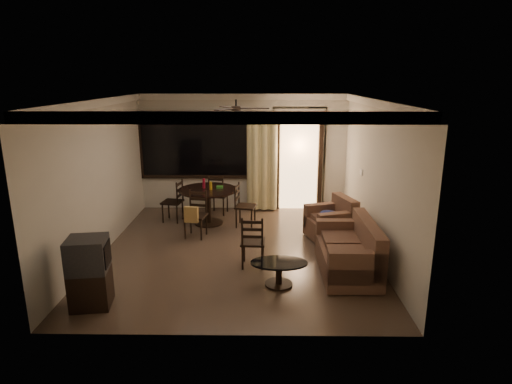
{
  "coord_description": "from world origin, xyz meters",
  "views": [
    {
      "loc": [
        0.45,
        -7.51,
        3.16
      ],
      "look_at": [
        0.34,
        0.2,
        1.1
      ],
      "focal_mm": 30.0,
      "sensor_mm": 36.0,
      "label": 1
    }
  ],
  "objects_px": {
    "armchair": "(332,222)",
    "dining_chair_south": "(196,223)",
    "side_chair": "(253,251)",
    "dining_chair_west": "(173,209)",
    "dining_chair_east": "(245,214)",
    "dining_table": "(208,196)",
    "dining_chair_north": "(218,202)",
    "sofa": "(351,253)",
    "tv_cabinet": "(89,272)",
    "coffee_table": "(279,270)"
  },
  "relations": [
    {
      "from": "dining_chair_west",
      "to": "armchair",
      "type": "distance_m",
      "value": 3.59
    },
    {
      "from": "sofa",
      "to": "armchair",
      "type": "relative_size",
      "value": 1.58
    },
    {
      "from": "dining_chair_east",
      "to": "dining_chair_north",
      "type": "height_order",
      "value": "same"
    },
    {
      "from": "dining_table",
      "to": "armchair",
      "type": "bearing_deg",
      "value": -18.85
    },
    {
      "from": "dining_chair_east",
      "to": "sofa",
      "type": "distance_m",
      "value": 2.96
    },
    {
      "from": "sofa",
      "to": "side_chair",
      "type": "relative_size",
      "value": 1.76
    },
    {
      "from": "side_chair",
      "to": "tv_cabinet",
      "type": "bearing_deg",
      "value": 33.58
    },
    {
      "from": "dining_chair_south",
      "to": "sofa",
      "type": "bearing_deg",
      "value": -18.95
    },
    {
      "from": "coffee_table",
      "to": "sofa",
      "type": "bearing_deg",
      "value": 20.83
    },
    {
      "from": "dining_chair_west",
      "to": "dining_chair_north",
      "type": "distance_m",
      "value": 1.13
    },
    {
      "from": "dining_chair_west",
      "to": "tv_cabinet",
      "type": "distance_m",
      "value": 3.78
    },
    {
      "from": "dining_chair_west",
      "to": "coffee_table",
      "type": "bearing_deg",
      "value": 47.35
    },
    {
      "from": "dining_chair_west",
      "to": "dining_chair_north",
      "type": "height_order",
      "value": "same"
    },
    {
      "from": "dining_chair_east",
      "to": "armchair",
      "type": "height_order",
      "value": "dining_chair_east"
    },
    {
      "from": "dining_table",
      "to": "dining_chair_north",
      "type": "distance_m",
      "value": 0.82
    },
    {
      "from": "dining_chair_east",
      "to": "dining_chair_west",
      "type": "bearing_deg",
      "value": 90.0
    },
    {
      "from": "dining_chair_south",
      "to": "sofa",
      "type": "distance_m",
      "value": 3.27
    },
    {
      "from": "dining_chair_north",
      "to": "dining_chair_south",
      "type": "bearing_deg",
      "value": 89.73
    },
    {
      "from": "dining_table",
      "to": "dining_chair_south",
      "type": "xyz_separation_m",
      "value": [
        -0.16,
        -0.84,
        -0.32
      ]
    },
    {
      "from": "sofa",
      "to": "side_chair",
      "type": "xyz_separation_m",
      "value": [
        -1.63,
        0.24,
        -0.07
      ]
    },
    {
      "from": "dining_chair_south",
      "to": "dining_chair_north",
      "type": "height_order",
      "value": "same"
    },
    {
      "from": "dining_chair_south",
      "to": "dining_chair_east",
      "type": "bearing_deg",
      "value": 45.7
    },
    {
      "from": "tv_cabinet",
      "to": "sofa",
      "type": "bearing_deg",
      "value": 7.82
    },
    {
      "from": "side_chair",
      "to": "armchair",
      "type": "bearing_deg",
      "value": -137.05
    },
    {
      "from": "armchair",
      "to": "coffee_table",
      "type": "height_order",
      "value": "armchair"
    },
    {
      "from": "dining_chair_west",
      "to": "tv_cabinet",
      "type": "bearing_deg",
      "value": 4.59
    },
    {
      "from": "sofa",
      "to": "dining_chair_north",
      "type": "bearing_deg",
      "value": 128.25
    },
    {
      "from": "armchair",
      "to": "dining_chair_south",
      "type": "bearing_deg",
      "value": 161.59
    },
    {
      "from": "sofa",
      "to": "coffee_table",
      "type": "xyz_separation_m",
      "value": [
        -1.21,
        -0.46,
        -0.09
      ]
    },
    {
      "from": "dining_table",
      "to": "tv_cabinet",
      "type": "bearing_deg",
      "value": -109.03
    },
    {
      "from": "dining_chair_north",
      "to": "tv_cabinet",
      "type": "height_order",
      "value": "tv_cabinet"
    },
    {
      "from": "dining_chair_south",
      "to": "dining_chair_north",
      "type": "bearing_deg",
      "value": 89.73
    },
    {
      "from": "dining_table",
      "to": "dining_chair_east",
      "type": "relative_size",
      "value": 1.34
    },
    {
      "from": "dining_table",
      "to": "tv_cabinet",
      "type": "xyz_separation_m",
      "value": [
        -1.24,
        -3.59,
        -0.11
      ]
    },
    {
      "from": "dining_chair_east",
      "to": "dining_chair_south",
      "type": "xyz_separation_m",
      "value": [
        -0.98,
        -0.68,
        0.02
      ]
    },
    {
      "from": "dining_table",
      "to": "dining_chair_north",
      "type": "relative_size",
      "value": 1.34
    },
    {
      "from": "dining_chair_north",
      "to": "side_chair",
      "type": "relative_size",
      "value": 1.02
    },
    {
      "from": "armchair",
      "to": "dining_chair_north",
      "type": "bearing_deg",
      "value": 129.23
    },
    {
      "from": "dining_table",
      "to": "dining_chair_west",
      "type": "bearing_deg",
      "value": 169.14
    },
    {
      "from": "dining_chair_east",
      "to": "coffee_table",
      "type": "distance_m",
      "value": 2.84
    },
    {
      "from": "dining_table",
      "to": "dining_chair_north",
      "type": "height_order",
      "value": "dining_table"
    },
    {
      "from": "dining_table",
      "to": "sofa",
      "type": "distance_m",
      "value": 3.65
    },
    {
      "from": "dining_table",
      "to": "coffee_table",
      "type": "relative_size",
      "value": 1.43
    },
    {
      "from": "dining_chair_south",
      "to": "dining_chair_north",
      "type": "relative_size",
      "value": 1.0
    },
    {
      "from": "dining_chair_north",
      "to": "dining_table",
      "type": "bearing_deg",
      "value": 89.53
    },
    {
      "from": "dining_chair_west",
      "to": "dining_chair_east",
      "type": "height_order",
      "value": "same"
    },
    {
      "from": "dining_chair_south",
      "to": "tv_cabinet",
      "type": "xyz_separation_m",
      "value": [
        -1.08,
        -2.75,
        0.21
      ]
    },
    {
      "from": "dining_chair_south",
      "to": "side_chair",
      "type": "height_order",
      "value": "dining_chair_south"
    },
    {
      "from": "dining_chair_north",
      "to": "coffee_table",
      "type": "bearing_deg",
      "value": 120.58
    },
    {
      "from": "dining_chair_west",
      "to": "tv_cabinet",
      "type": "height_order",
      "value": "tv_cabinet"
    }
  ]
}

